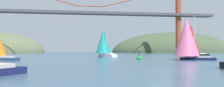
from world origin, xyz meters
The scene contains 7 objects.
ground_plane centered at (0.00, 0.00, 0.00)m, with size 360.00×360.00×0.00m, color #385670.
headland_right centered at (60.00, 135.00, 0.00)m, with size 84.82×44.00×26.89m, color #425138.
suspension_bridge centered at (0.00, 95.00, 20.63)m, with size 125.88×6.00×43.47m.
sailboat_teal_sail centered at (0.45, 51.08, 4.53)m, with size 6.72×8.80×9.58m.
sailboat_red_spinnaker centered at (28.06, 48.06, 5.22)m, with size 10.11×6.33×10.52m.
sailboat_pink_spinnaker centered at (15.88, 26.30, 4.90)m, with size 9.35×8.39×9.93m.
channel_buoy centered at (5.77, 29.96, 0.37)m, with size 1.10×1.10×2.64m.
Camera 1 is at (-10.21, -26.74, 2.49)m, focal length 40.76 mm.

